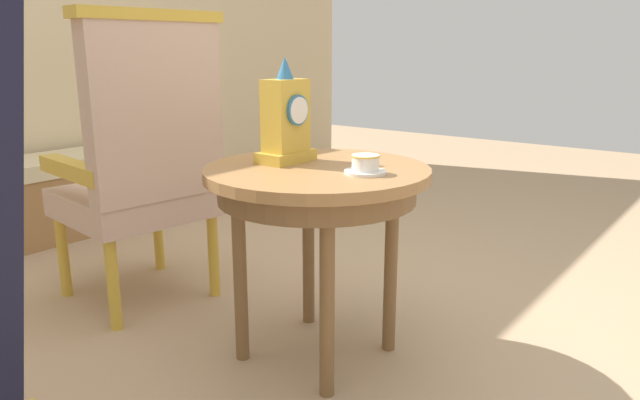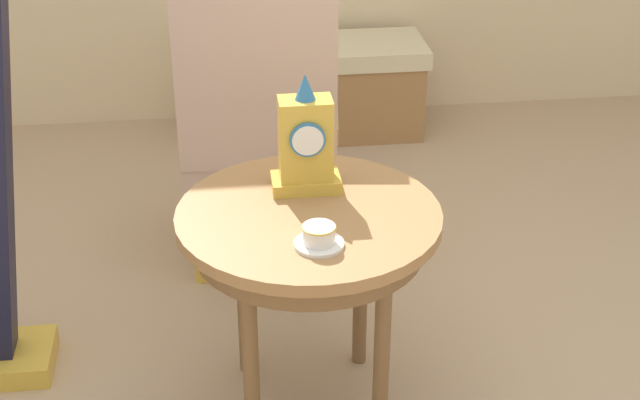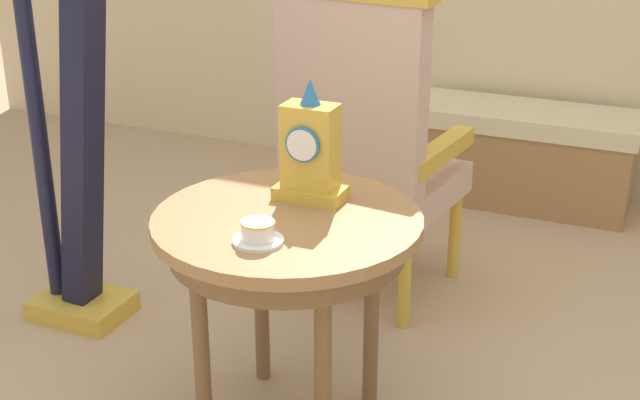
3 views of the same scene
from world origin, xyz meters
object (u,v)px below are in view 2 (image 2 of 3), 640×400
at_px(side_table, 309,236).
at_px(teacup_left, 319,237).
at_px(armchair, 260,116).
at_px(window_bench, 317,88).
at_px(mantel_clock, 306,144).

distance_m(side_table, teacup_left, 0.21).
relative_size(side_table, armchair, 0.62).
xyz_separation_m(side_table, window_bench, (0.26, 1.95, -0.35)).
bearing_deg(armchair, window_bench, 73.98).
bearing_deg(window_bench, mantel_clock, -97.79).
relative_size(mantel_clock, window_bench, 0.33).
bearing_deg(side_table, mantel_clock, 86.64).
relative_size(side_table, window_bench, 0.71).
distance_m(mantel_clock, armchair, 0.69).
bearing_deg(mantel_clock, side_table, -93.36).
height_order(teacup_left, mantel_clock, mantel_clock).
bearing_deg(armchair, mantel_clock, -82.59).
bearing_deg(side_table, window_bench, 82.50).
distance_m(armchair, window_bench, 1.27).
distance_m(side_table, mantel_clock, 0.25).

